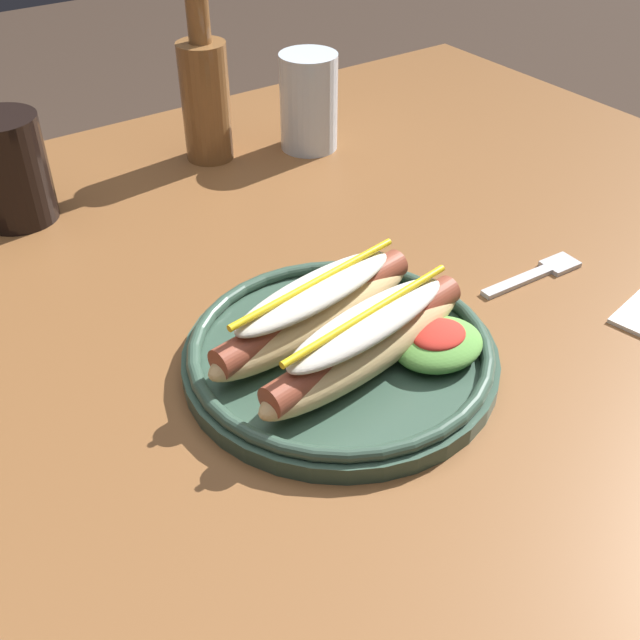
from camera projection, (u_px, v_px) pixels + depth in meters
dining_table at (215, 408)px, 0.74m from camera, size 1.49×1.01×0.74m
hot_dog_plate at (345, 342)px, 0.65m from camera, size 0.27×0.27×0.08m
fork at (538, 273)px, 0.77m from camera, size 0.12×0.03×0.00m
soda_cup at (9, 170)px, 0.83m from camera, size 0.08×0.08×0.12m
water_cup at (309, 102)px, 0.98m from camera, size 0.07×0.07×0.12m
glass_bottle at (205, 91)px, 0.94m from camera, size 0.06×0.06×0.24m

